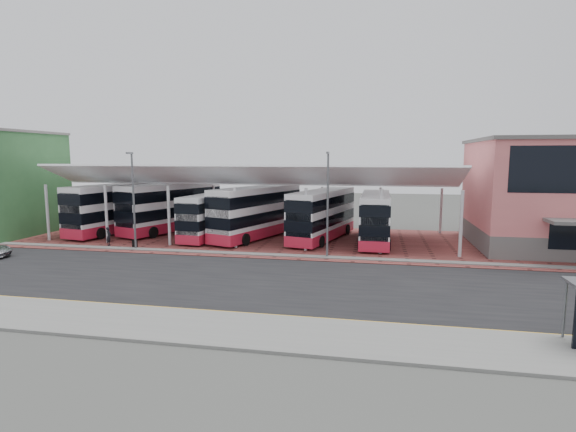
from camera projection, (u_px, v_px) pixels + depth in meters
name	position (u px, v px, depth m)	size (l,w,h in m)	color
ground	(285.00, 278.00, 28.61)	(140.00, 140.00, 0.00)	#3F403C
road	(282.00, 282.00, 27.63)	(120.00, 14.00, 0.02)	black
forecourt	(335.00, 242.00, 40.86)	(72.00, 16.00, 0.06)	brown
sidewalk	(244.00, 330.00, 19.84)	(120.00, 4.00, 0.14)	slate
north_kerb	(301.00, 256.00, 34.63)	(120.00, 0.80, 0.14)	slate
yellow_line_near	(256.00, 316.00, 21.79)	(120.00, 0.12, 0.01)	gold
yellow_line_far	(258.00, 314.00, 22.09)	(120.00, 0.12, 0.01)	gold
canopy	(252.00, 177.00, 42.56)	(37.00, 11.63, 7.07)	silver
shop_green	(10.00, 183.00, 44.36)	(6.40, 10.20, 10.22)	#326536
lamp_west	(133.00, 198.00, 36.82)	(0.16, 0.90, 8.07)	#5A5D62
lamp_east	(328.00, 201.00, 33.75)	(0.16, 0.90, 8.07)	#5A5D62
bus_0	(118.00, 208.00, 45.65)	(4.93, 12.20, 4.90)	white
bus_1	(172.00, 208.00, 46.12)	(6.75, 12.25, 4.96)	white
bus_2	(214.00, 216.00, 42.76)	(3.44, 10.31, 4.17)	white
bus_3	(257.00, 213.00, 42.43)	(6.46, 11.98, 4.84)	white
bus_4	(322.00, 215.00, 41.52)	(5.23, 11.42, 4.59)	white
bus_5	(375.00, 218.00, 40.11)	(2.74, 10.64, 4.37)	white
pedestrian	(109.00, 236.00, 38.85)	(0.59, 0.39, 1.61)	black
suitcase	(135.00, 243.00, 38.15)	(0.38, 0.27, 0.65)	black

